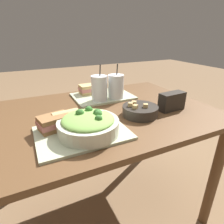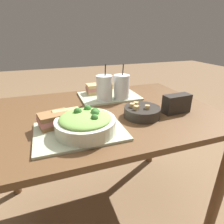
# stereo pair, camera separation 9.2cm
# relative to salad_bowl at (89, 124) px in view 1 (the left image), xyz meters

# --- Properties ---
(ground_plane) EXTENTS (12.00, 12.00, 0.00)m
(ground_plane) POSITION_rel_salad_bowl_xyz_m (0.13, 0.22, -0.83)
(ground_plane) COLOR #846647
(dining_table) EXTENTS (1.33, 0.88, 0.78)m
(dining_table) POSITION_rel_salad_bowl_xyz_m (0.13, 0.22, -0.16)
(dining_table) COLOR brown
(dining_table) RESTS_ON ground_plane
(tray_near) EXTENTS (0.39, 0.29, 0.01)m
(tray_near) POSITION_rel_salad_bowl_xyz_m (-0.02, 0.02, -0.05)
(tray_near) COLOR #B2BC99
(tray_near) RESTS_ON dining_table
(tray_far) EXTENTS (0.39, 0.29, 0.01)m
(tray_far) POSITION_rel_salad_bowl_xyz_m (0.26, 0.45, -0.05)
(tray_far) COLOR #B2BC99
(tray_far) RESTS_ON dining_table
(salad_bowl) EXTENTS (0.26, 0.26, 0.10)m
(salad_bowl) POSITION_rel_salad_bowl_xyz_m (0.00, 0.00, 0.00)
(salad_bowl) COLOR beige
(salad_bowl) RESTS_ON tray_near
(soup_bowl) EXTENTS (0.19, 0.19, 0.07)m
(soup_bowl) POSITION_rel_salad_bowl_xyz_m (0.32, 0.08, -0.03)
(soup_bowl) COLOR #2D2823
(soup_bowl) RESTS_ON dining_table
(sandwich_near) EXTENTS (0.16, 0.12, 0.06)m
(sandwich_near) POSITION_rel_salad_bowl_xyz_m (-0.13, 0.10, -0.01)
(sandwich_near) COLOR olive
(sandwich_near) RESTS_ON tray_near
(baguette_near) EXTENTS (0.13, 0.08, 0.07)m
(baguette_near) POSITION_rel_salad_bowl_xyz_m (-0.07, 0.13, -0.01)
(baguette_near) COLOR tan
(baguette_near) RESTS_ON tray_near
(sandwich_far) EXTENTS (0.16, 0.09, 0.06)m
(sandwich_far) POSITION_rel_salad_bowl_xyz_m (0.20, 0.54, -0.01)
(sandwich_far) COLOR tan
(sandwich_far) RESTS_ON tray_far
(baguette_far) EXTENTS (0.11, 0.09, 0.07)m
(baguette_far) POSITION_rel_salad_bowl_xyz_m (0.27, 0.56, -0.01)
(baguette_far) COLOR tan
(baguette_far) RESTS_ON tray_far
(drink_cup_dark) EXTENTS (0.10, 0.10, 0.23)m
(drink_cup_dark) POSITION_rel_salad_bowl_xyz_m (0.20, 0.37, 0.03)
(drink_cup_dark) COLOR silver
(drink_cup_dark) RESTS_ON tray_far
(drink_cup_red) EXTENTS (0.10, 0.10, 0.22)m
(drink_cup_red) POSITION_rel_salad_bowl_xyz_m (0.32, 0.37, 0.03)
(drink_cup_red) COLOR silver
(drink_cup_red) RESTS_ON tray_far
(chip_bag) EXTENTS (0.16, 0.07, 0.10)m
(chip_bag) POSITION_rel_salad_bowl_xyz_m (0.53, 0.07, -0.00)
(chip_bag) COLOR #28231E
(chip_bag) RESTS_ON dining_table
(napkin_folded) EXTENTS (0.13, 0.10, 0.00)m
(napkin_folded) POSITION_rel_salad_bowl_xyz_m (-0.00, 0.24, -0.05)
(napkin_folded) COLOR silver
(napkin_folded) RESTS_ON dining_table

